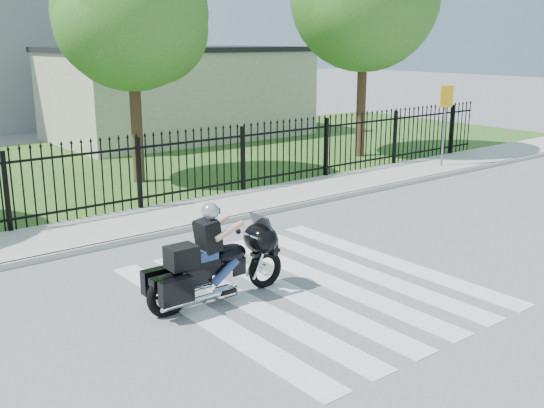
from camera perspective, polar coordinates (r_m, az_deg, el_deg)
ground at (r=10.66m, az=3.39°, el=-7.41°), size 120.00×120.00×0.00m
crosswalk at (r=10.66m, az=3.39°, el=-7.38°), size 5.00×5.50×0.01m
sidewalk at (r=14.54m, az=-9.86°, el=-1.33°), size 40.00×2.00×0.12m
curb at (r=13.71m, az=-7.84°, el=-2.23°), size 40.00×0.12×0.12m
grass_strip at (r=20.82m, az=-19.24°, el=2.72°), size 40.00×12.00×0.02m
iron_fence at (r=15.21m, az=-11.83°, el=2.54°), size 26.00×0.04×1.80m
tree_mid at (r=18.26m, az=-12.56°, el=16.35°), size 4.20×4.20×6.78m
building_low at (r=27.12m, az=-8.32°, el=9.66°), size 10.00×6.00×3.50m
building_low_roof at (r=27.03m, az=-8.47°, el=13.57°), size 10.20×6.20×0.20m
motorcycle_rider at (r=9.88m, az=-5.19°, el=-5.09°), size 2.48×0.73×1.64m
traffic_sign at (r=20.56m, az=15.28°, el=8.21°), size 0.54×0.11×2.49m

